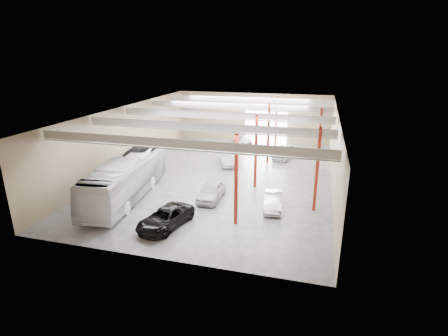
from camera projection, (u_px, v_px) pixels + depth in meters
The scene contains 8 objects.
depot_shell at pixel (225, 129), 35.70m from camera, with size 22.12×32.12×7.06m.
coach_bus at pixel (127, 178), 31.05m from camera, with size 3.05×13.02×3.63m, color silver.
black_sedan at pixel (165, 218), 26.02m from camera, with size 2.37×5.15×1.43m, color black.
car_row_a at pixel (211, 191), 30.97m from camera, with size 1.82×4.53×1.54m, color silver.
car_row_b at pixel (228, 157), 40.87m from camera, with size 1.80×5.16×1.70m, color silver.
car_row_c at pixel (239, 143), 47.87m from camera, with size 1.92×4.73×1.37m, color slate.
car_right_near at pixel (273, 201), 29.07m from camera, with size 1.43×4.10×1.35m, color #A3A3A7.
car_right_far at pixel (284, 151), 43.12m from camera, with size 1.99×4.96×1.69m, color white.
Camera 1 is at (9.30, -33.44, 12.45)m, focal length 28.00 mm.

